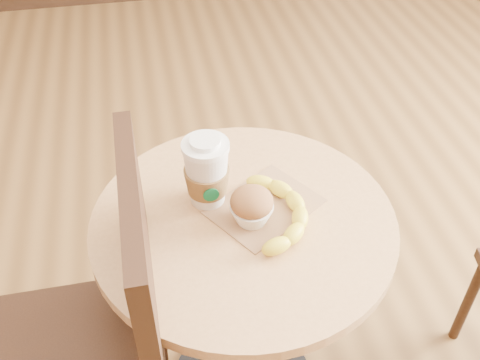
{
  "coord_description": "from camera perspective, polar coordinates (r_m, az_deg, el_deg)",
  "views": [
    {
      "loc": [
        -0.21,
        -0.96,
        1.65
      ],
      "look_at": [
        -0.02,
        -0.04,
        0.83
      ],
      "focal_mm": 42.0,
      "sensor_mm": 36.0,
      "label": 1
    }
  ],
  "objects": [
    {
      "name": "cafe_table",
      "position": [
        1.44,
        0.32,
        -10.04
      ],
      "size": [
        0.69,
        0.69,
        0.75
      ],
      "color": "black",
      "rests_on": "ground"
    },
    {
      "name": "chair_left",
      "position": [
        1.31,
        -14.56,
        -16.56
      ],
      "size": [
        0.46,
        0.46,
        1.03
      ],
      "rotation": [
        0.0,
        0.0,
        -1.56
      ],
      "color": "#321E11",
      "rests_on": "ground"
    },
    {
      "name": "banana",
      "position": [
        1.26,
        4.26,
        -3.12
      ],
      "size": [
        0.18,
        0.29,
        0.04
      ],
      "primitive_type": null,
      "rotation": [
        0.0,
        0.0,
        -0.14
      ],
      "color": "yellow",
      "rests_on": "kraft_bag"
    },
    {
      "name": "muffin",
      "position": [
        1.23,
        1.19,
        -2.69
      ],
      "size": [
        0.1,
        0.1,
        0.09
      ],
      "color": "white",
      "rests_on": "kraft_bag"
    },
    {
      "name": "kraft_bag",
      "position": [
        1.3,
        2.48,
        -2.66
      ],
      "size": [
        0.3,
        0.28,
        0.0
      ],
      "primitive_type": "cube",
      "rotation": [
        0.0,
        0.0,
        0.57
      ],
      "color": "#976D49",
      "rests_on": "cafe_table"
    },
    {
      "name": "coffee_cup",
      "position": [
        1.26,
        -3.4,
        0.6
      ],
      "size": [
        0.11,
        0.11,
        0.18
      ],
      "rotation": [
        0.0,
        0.0,
        0.03
      ],
      "color": "silver",
      "rests_on": "cafe_table"
    }
  ]
}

